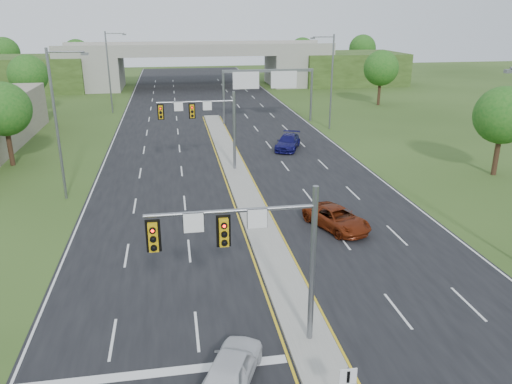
{
  "coord_description": "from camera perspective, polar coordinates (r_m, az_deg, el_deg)",
  "views": [
    {
      "loc": [
        -5.23,
        -17.27,
        13.17
      ],
      "look_at": [
        -0.49,
        10.74,
        3.0
      ],
      "focal_mm": 35.0,
      "sensor_mm": 36.0,
      "label": 1
    }
  ],
  "objects": [
    {
      "name": "road",
      "position": [
        54.15,
        -3.79,
        5.59
      ],
      "size": [
        24.0,
        160.0,
        0.02
      ],
      "primitive_type": "cube",
      "color": "black",
      "rests_on": "ground"
    },
    {
      "name": "lightpole_l_far",
      "position": [
        73.06,
        -16.35,
        13.38
      ],
      "size": [
        2.85,
        0.25,
        11.0
      ],
      "color": "slate",
      "rests_on": "ground"
    },
    {
      "name": "tree_r_near",
      "position": [
        46.84,
        26.4,
        7.84
      ],
      "size": [
        4.8,
        4.8,
        7.6
      ],
      "color": "#382316",
      "rests_on": "ground"
    },
    {
      "name": "tree_r_mid",
      "position": [
        79.1,
        14.11,
        13.57
      ],
      "size": [
        5.2,
        5.2,
        8.12
      ],
      "color": "#382316",
      "rests_on": "ground"
    },
    {
      "name": "sign_gantry",
      "position": [
        63.81,
        1.27,
        12.55
      ],
      "size": [
        11.58,
        0.44,
        6.67
      ],
      "color": "slate",
      "rests_on": "ground"
    },
    {
      "name": "tree_back_c",
      "position": [
        115.3,
        5.31,
        15.81
      ],
      "size": [
        5.6,
        5.6,
        8.32
      ],
      "color": "#382316",
      "rests_on": "ground"
    },
    {
      "name": "car_far_a",
      "position": [
        32.69,
        9.22,
        -2.97
      ],
      "size": [
        3.97,
        5.49,
        1.39
      ],
      "primitive_type": "imported",
      "rotation": [
        0.0,
        0.0,
        0.37
      ],
      "color": "#621E09",
      "rests_on": "road"
    },
    {
      "name": "tree_l_mid",
      "position": [
        75.06,
        -24.61,
        12.11
      ],
      "size": [
        5.2,
        5.2,
        8.12
      ],
      "color": "#382316",
      "rests_on": "ground"
    },
    {
      "name": "tree_l_near",
      "position": [
        50.16,
        -26.89,
        8.43
      ],
      "size": [
        4.8,
        4.8,
        7.6
      ],
      "color": "#382316",
      "rests_on": "ground"
    },
    {
      "name": "signal_mast_far",
      "position": [
        43.13,
        -5.53,
        8.32
      ],
      "size": [
        6.62,
        0.6,
        7.0
      ],
      "color": "slate",
      "rests_on": "ground"
    },
    {
      "name": "lightpole_r_far",
      "position": [
        60.6,
        8.48,
        12.79
      ],
      "size": [
        2.85,
        0.25,
        11.0
      ],
      "color": "slate",
      "rests_on": "ground"
    },
    {
      "name": "median",
      "position": [
        42.66,
        -2.09,
        1.84
      ],
      "size": [
        2.0,
        54.0,
        0.16
      ],
      "primitive_type": "cube",
      "color": "gray",
      "rests_on": "road"
    },
    {
      "name": "overpass",
      "position": [
        97.88,
        -6.69,
        13.93
      ],
      "size": [
        80.0,
        14.0,
        8.1
      ],
      "color": "gray",
      "rests_on": "ground"
    },
    {
      "name": "lane_markings",
      "position": [
        48.24,
        -3.74,
        3.84
      ],
      "size": [
        23.72,
        160.0,
        0.01
      ],
      "color": "gold",
      "rests_on": "road"
    },
    {
      "name": "tree_back_b",
      "position": [
        113.1,
        -19.8,
        14.7
      ],
      "size": [
        5.6,
        5.6,
        8.32
      ],
      "color": "#382316",
      "rests_on": "ground"
    },
    {
      "name": "signal_mast_near",
      "position": [
        19.38,
        0.18,
        -6.13
      ],
      "size": [
        6.62,
        0.6,
        7.0
      ],
      "color": "slate",
      "rests_on": "ground"
    },
    {
      "name": "car_far_b",
      "position": [
        51.54,
        3.67,
        5.72
      ],
      "size": [
        3.85,
        5.45,
        1.47
      ],
      "primitive_type": "imported",
      "rotation": [
        0.0,
        0.0,
        -0.4
      ],
      "color": "#0E0C4D",
      "rests_on": "road"
    },
    {
      "name": "tree_back_d",
      "position": [
        119.6,
        12.07,
        15.77
      ],
      "size": [
        6.0,
        6.0,
        8.85
      ],
      "color": "#382316",
      "rests_on": "ground"
    },
    {
      "name": "car_white",
      "position": [
        19.77,
        -2.81,
        -19.37
      ],
      "size": [
        3.15,
        4.4,
        1.39
      ],
      "primitive_type": "imported",
      "rotation": [
        0.0,
        0.0,
        2.72
      ],
      "color": "silver",
      "rests_on": "road"
    },
    {
      "name": "ground",
      "position": [
        22.34,
        6.11,
        -16.56
      ],
      "size": [
        240.0,
        240.0,
        0.0
      ],
      "primitive_type": "plane",
      "color": "#2C4217",
      "rests_on": "ground"
    },
    {
      "name": "tree_back_a",
      "position": [
        116.22,
        -26.82,
        14.06
      ],
      "size": [
        6.0,
        6.0,
        8.85
      ],
      "color": "#382316",
      "rests_on": "ground"
    },
    {
      "name": "lightpole_l_mid",
      "position": [
        38.78,
        -21.64,
        7.82
      ],
      "size": [
        2.85,
        0.25,
        11.0
      ],
      "color": "slate",
      "rests_on": "ground"
    }
  ]
}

